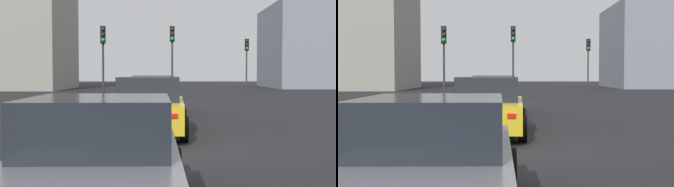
{
  "view_description": "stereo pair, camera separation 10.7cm",
  "coord_description": "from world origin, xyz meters",
  "views": [
    {
      "loc": [
        -10.58,
        0.93,
        1.72
      ],
      "look_at": [
        -0.2,
        0.91,
        1.25
      ],
      "focal_mm": 49.85,
      "sensor_mm": 36.0,
      "label": 1
    },
    {
      "loc": [
        -10.58,
        0.82,
        1.72
      ],
      "look_at": [
        -0.2,
        0.91,
        1.25
      ],
      "focal_mm": 49.85,
      "sensor_mm": 36.0,
      "label": 2
    }
  ],
  "objects": [
    {
      "name": "building_facade_left",
      "position": [
        43.49,
        -14.0,
        4.66
      ],
      "size": [
        13.4,
        6.48,
        9.33
      ],
      "primitive_type": "cube",
      "color": "gray",
      "rests_on": "ground_plane"
    },
    {
      "name": "car_yellow_right_second",
      "position": [
        2.21,
        1.4,
        0.77
      ],
      "size": [
        4.63,
        2.1,
        1.6
      ],
      "rotation": [
        0.0,
        0.0,
        -0.02
      ],
      "color": "gold",
      "rests_on": "ground_plane"
    },
    {
      "name": "ground_plane",
      "position": [
        0.0,
        0.0,
        -0.1
      ],
      "size": [
        160.0,
        160.0,
        0.2
      ],
      "primitive_type": "cube",
      "color": "black"
    },
    {
      "name": "building_facade_center",
      "position": [
        37.96,
        16.0,
        8.77
      ],
      "size": [
        12.59,
        9.37,
        17.55
      ],
      "primitive_type": "cube",
      "color": "gray",
      "rests_on": "ground_plane"
    },
    {
      "name": "traffic_light_far_left",
      "position": [
        16.24,
        0.64,
        3.13
      ],
      "size": [
        0.32,
        0.28,
        4.37
      ],
      "rotation": [
        0.0,
        0.0,
        3.13
      ],
      "color": "#2D2D30",
      "rests_on": "ground_plane"
    },
    {
      "name": "car_maroon_right_lead",
      "position": [
        8.4,
        1.49,
        0.77
      ],
      "size": [
        4.87,
        2.18,
        1.59
      ],
      "rotation": [
        0.0,
        0.0,
        0.03
      ],
      "color": "#510F16",
      "rests_on": "ground_plane"
    },
    {
      "name": "traffic_light_near_left",
      "position": [
        13.45,
        4.23,
        2.95
      ],
      "size": [
        0.33,
        0.3,
        4.1
      ],
      "rotation": [
        0.0,
        0.0,
        3.27
      ],
      "color": "#2D2D30",
      "rests_on": "ground_plane"
    },
    {
      "name": "traffic_light_near_right",
      "position": [
        24.7,
        -5.09,
        3.06
      ],
      "size": [
        0.32,
        0.29,
        4.26
      ],
      "rotation": [
        0.0,
        0.0,
        3.2
      ],
      "color": "#2D2D30",
      "rests_on": "ground_plane"
    },
    {
      "name": "car_grey_right_third",
      "position": [
        -5.34,
        1.67,
        0.7
      ],
      "size": [
        4.27,
        2.02,
        1.45
      ],
      "rotation": [
        0.0,
        0.0,
        0.02
      ],
      "color": "slate",
      "rests_on": "ground_plane"
    }
  ]
}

